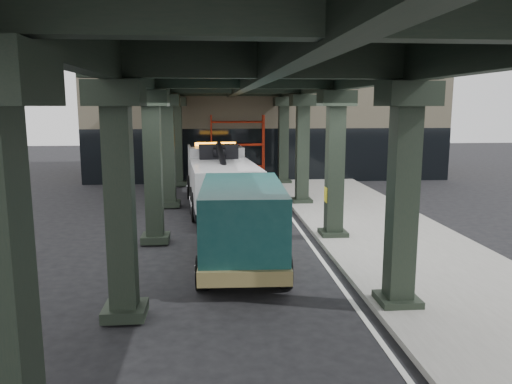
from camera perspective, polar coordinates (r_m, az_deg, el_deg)
ground at (r=15.05m, az=0.88°, el=-7.61°), size 90.00×90.00×0.00m
sidewalk at (r=17.91m, az=14.71°, el=-4.84°), size 5.00×40.00×0.15m
lane_stripe at (r=17.20m, az=5.84°, el=-5.41°), size 0.12×38.00×0.01m
viaduct at (r=16.35m, az=-1.26°, el=13.16°), size 7.40×32.00×6.40m
building at (r=34.47m, az=0.73°, el=8.96°), size 22.00×10.00×8.00m
scaffolding at (r=29.07m, az=-2.14°, el=5.06°), size 3.08×0.88×4.00m
tow_truck at (r=22.05m, az=-4.18°, el=1.79°), size 3.22×9.17×2.95m
towed_van at (r=14.10m, az=-1.61°, el=-3.35°), size 2.59×6.02×2.41m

